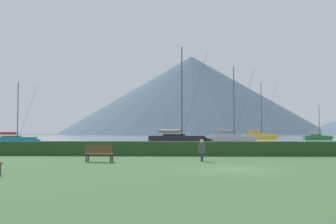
# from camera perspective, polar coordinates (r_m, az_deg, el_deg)

# --- Properties ---
(ground_plane) EXTENTS (1000.00, 1000.00, 0.00)m
(ground_plane) POSITION_cam_1_polar(r_m,az_deg,el_deg) (19.24, 8.86, -7.61)
(ground_plane) COLOR #385B33
(harbor_water) EXTENTS (320.00, 246.00, 0.00)m
(harbor_water) POSITION_cam_1_polar(r_m,az_deg,el_deg) (156.07, 3.21, -3.38)
(harbor_water) COLOR #8C9EA3
(harbor_water) RESTS_ON ground_plane
(hedge_line) EXTENTS (80.00, 1.20, 1.01)m
(hedge_line) POSITION_cam_1_polar(r_m,az_deg,el_deg) (30.14, 6.50, -4.91)
(hedge_line) COLOR #284C23
(hedge_line) RESTS_ON ground_plane
(sailboat_slip_0) EXTENTS (8.95, 3.57, 13.56)m
(sailboat_slip_0) POSITION_cam_1_polar(r_m,az_deg,el_deg) (58.58, 1.38, -3.64)
(sailboat_slip_0) COLOR black
(sailboat_slip_0) RESTS_ON harbor_water
(sailboat_slip_5) EXTENTS (8.93, 3.12, 13.43)m
(sailboat_slip_5) POSITION_cam_1_polar(r_m,az_deg,el_deg) (75.28, 8.49, -3.42)
(sailboat_slip_5) COLOR #9E9EA3
(sailboat_slip_5) RESTS_ON harbor_water
(sailboat_slip_6) EXTENTS (6.97, 2.10, 7.96)m
(sailboat_slip_6) POSITION_cam_1_polar(r_m,az_deg,el_deg) (102.40, 19.50, -3.22)
(sailboat_slip_6) COLOR #236B38
(sailboat_slip_6) RESTS_ON harbor_water
(sailboat_slip_7) EXTENTS (9.41, 3.51, 14.08)m
(sailboat_slip_7) POSITION_cam_1_polar(r_m,az_deg,el_deg) (106.96, 12.18, -3.17)
(sailboat_slip_7) COLOR gold
(sailboat_slip_7) RESTS_ON harbor_water
(sailboat_slip_9) EXTENTS (7.38, 2.25, 9.11)m
(sailboat_slip_9) POSITION_cam_1_polar(r_m,az_deg,el_deg) (66.47, -19.98, -3.50)
(sailboat_slip_9) COLOR #19707A
(sailboat_slip_9) RESTS_ON harbor_water
(park_bench_near_path) EXTENTS (1.60, 0.65, 0.95)m
(park_bench_near_path) POSITION_cam_1_polar(r_m,az_deg,el_deg) (23.64, -9.28, -5.41)
(park_bench_near_path) COLOR brown
(park_bench_near_path) RESTS_ON ground_plane
(person_seated_viewer) EXTENTS (0.36, 0.57, 1.25)m
(person_seated_viewer) POSITION_cam_1_polar(r_m,az_deg,el_deg) (24.09, 4.59, -5.02)
(person_seated_viewer) COLOR #2D3347
(person_seated_viewer) RESTS_ON ground_plane
(distant_hill_west_ridge) EXTENTS (214.41, 214.41, 63.92)m
(distant_hill_west_ridge) POSITION_cam_1_polar(r_m,az_deg,el_deg) (345.54, 3.16, 2.25)
(distant_hill_west_ridge) COLOR #425666
(distant_hill_west_ridge) RESTS_ON ground_plane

